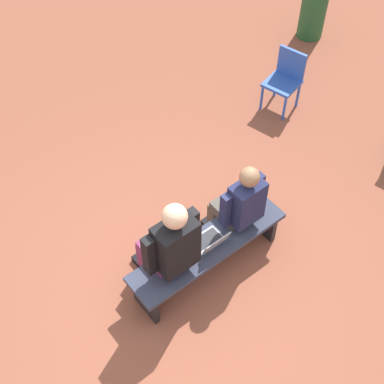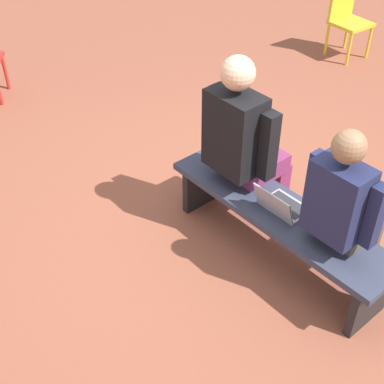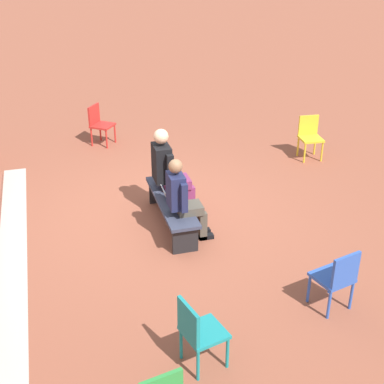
% 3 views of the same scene
% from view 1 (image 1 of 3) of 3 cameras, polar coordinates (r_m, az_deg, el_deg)
% --- Properties ---
extents(ground_plane, '(60.00, 60.00, 0.00)m').
position_cam_1_polar(ground_plane, '(5.71, -0.59, -10.42)').
color(ground_plane, brown).
extents(bench, '(1.80, 0.44, 0.45)m').
position_cam_1_polar(bench, '(5.56, 1.72, -6.17)').
color(bench, '#33384C').
rests_on(bench, ground).
extents(person_student, '(0.52, 0.66, 1.31)m').
position_cam_1_polar(person_student, '(5.49, 4.99, -1.24)').
color(person_student, '#4C473D').
rests_on(person_student, ground).
extents(person_adult, '(0.60, 0.76, 1.44)m').
position_cam_1_polar(person_adult, '(5.11, -2.48, -5.66)').
color(person_adult, '#7F2D5B').
rests_on(person_adult, ground).
extents(laptop, '(0.32, 0.29, 0.21)m').
position_cam_1_polar(laptop, '(5.44, 2.01, -5.29)').
color(laptop, '#9EA0A5').
rests_on(laptop, bench).
extents(plastic_chair_far_left, '(0.51, 0.51, 0.84)m').
position_cam_1_polar(plastic_chair_far_left, '(7.41, 9.96, 12.01)').
color(plastic_chair_far_left, '#2D56B7').
rests_on(plastic_chair_far_left, ground).
extents(litter_bin, '(0.42, 0.42, 0.86)m').
position_cam_1_polar(litter_bin, '(8.90, 12.81, 18.32)').
color(litter_bin, '#23562D').
rests_on(litter_bin, ground).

